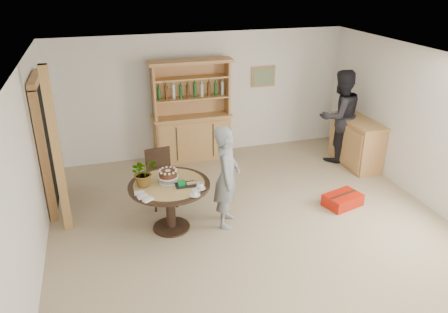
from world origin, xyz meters
TOP-DOWN VIEW (x-y plane):
  - ground at (0.00, 0.00)m, footprint 7.00×7.00m
  - room_shell at (0.00, 0.01)m, footprint 6.04×7.04m
  - doorway at (-2.93, 2.00)m, footprint 0.13×1.10m
  - pine_post at (-2.70, 1.20)m, footprint 0.12×0.12m
  - hutch at (-0.30, 3.24)m, footprint 1.62×0.54m
  - sideboard at (2.74, 2.00)m, footprint 0.54×1.26m
  - dining_table at (-1.20, 0.75)m, footprint 1.20×1.20m
  - dining_chair at (-1.21, 1.58)m, footprint 0.47×0.47m
  - birthday_cake at (-1.20, 0.80)m, footprint 0.30×0.30m
  - flower_vase at (-1.55, 0.80)m, footprint 0.47×0.44m
  - gift_tray at (-0.99, 0.62)m, footprint 0.30×0.20m
  - coffee_cup_a at (-0.80, 0.47)m, footprint 0.15×0.15m
  - coffee_cup_b at (-0.92, 0.30)m, footprint 0.15×0.15m
  - napkins at (-1.61, 0.43)m, footprint 0.24×0.33m
  - teen_boy at (-0.35, 0.65)m, footprint 0.57×0.68m
  - adult_person at (2.50, 2.33)m, footprint 1.00×0.83m
  - red_suitcase at (1.66, 0.61)m, footprint 0.69×0.55m

SIDE VIEW (x-z plane):
  - ground at x=0.00m, z-range 0.00..0.00m
  - red_suitcase at x=1.66m, z-range 0.00..0.21m
  - sideboard at x=2.74m, z-range 0.00..0.94m
  - dining_chair at x=-1.21m, z-range 0.06..1.01m
  - dining_table at x=-1.20m, z-range 0.22..0.98m
  - hutch at x=-0.30m, z-range -0.33..1.71m
  - napkins at x=-1.61m, z-range 0.76..0.79m
  - gift_tray at x=-0.99m, z-range 0.75..0.83m
  - coffee_cup_b at x=-0.92m, z-range 0.75..0.84m
  - teen_boy at x=-0.35m, z-range 0.00..1.59m
  - coffee_cup_a at x=-0.80m, z-range 0.76..0.84m
  - birthday_cake at x=-1.20m, z-range 0.78..0.98m
  - adult_person at x=2.50m, z-range 0.00..1.86m
  - flower_vase at x=-1.55m, z-range 0.76..1.18m
  - doorway at x=-2.93m, z-range 0.02..2.20m
  - pine_post at x=-2.70m, z-range 0.00..2.50m
  - room_shell at x=0.00m, z-range 0.48..3.00m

